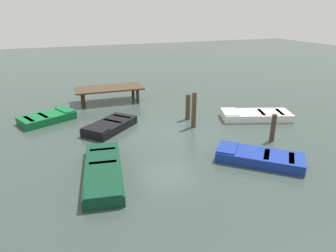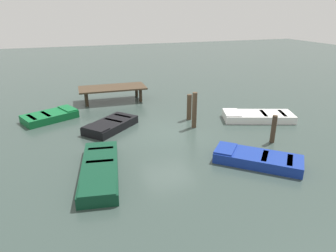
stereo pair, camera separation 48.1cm
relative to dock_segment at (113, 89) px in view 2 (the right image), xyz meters
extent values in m
plane|color=#33423D|center=(1.66, -6.36, -0.83)|extent=(80.00, 80.00, 0.00)
cube|color=#423323|center=(0.00, 0.00, 0.07)|extent=(4.34, 2.06, 0.10)
cylinder|color=#2E2318|center=(1.73, 0.62, -0.41)|extent=(0.20, 0.20, 0.85)
cylinder|color=#2E2318|center=(1.69, -0.73, -0.41)|extent=(0.20, 0.20, 0.85)
cylinder|color=#2E2318|center=(-1.69, 0.73, -0.41)|extent=(0.20, 0.20, 0.85)
cylinder|color=#2E2318|center=(-1.73, -0.62, -0.41)|extent=(0.20, 0.20, 0.85)
cube|color=#0C3823|center=(-2.02, -9.36, -0.63)|extent=(1.93, 4.27, 0.40)
cube|color=maroon|center=(-2.02, -9.36, -0.49)|extent=(1.55, 3.62, 0.04)
cube|color=#0C3823|center=(-2.27, -10.95, -0.40)|extent=(1.29, 1.08, 0.06)
cube|color=maroon|center=(-1.97, -9.06, -0.45)|extent=(1.03, 0.36, 0.04)
cube|color=maroon|center=(-1.79, -7.94, -0.45)|extent=(1.03, 0.36, 0.04)
cube|color=navy|center=(3.96, -10.52, -0.63)|extent=(3.33, 3.16, 0.40)
cube|color=silver|center=(3.96, -10.52, -0.49)|extent=(2.77, 2.62, 0.04)
cube|color=navy|center=(2.99, -9.67, -0.40)|extent=(1.31, 1.35, 0.06)
cube|color=#A4A49F|center=(4.14, -10.69, -0.45)|extent=(0.82, 0.88, 0.04)
cube|color=#A4A49F|center=(4.82, -11.29, -0.45)|extent=(0.82, 0.88, 0.04)
cube|color=#0F602D|center=(-3.88, -2.52, -0.63)|extent=(3.11, 2.47, 0.40)
cube|color=orange|center=(-3.88, -2.52, -0.49)|extent=(2.60, 2.01, 0.04)
cube|color=#0F602D|center=(-2.91, -2.08, -0.40)|extent=(1.10, 1.44, 0.06)
cube|color=#B06E1E|center=(-4.07, -2.61, -0.45)|extent=(0.66, 1.12, 0.04)
cube|color=#B06E1E|center=(-4.76, -2.93, -0.45)|extent=(0.66, 1.12, 0.04)
cube|color=black|center=(-0.92, -4.94, -0.63)|extent=(3.06, 2.94, 0.40)
cube|color=gray|center=(-0.92, -4.94, -0.49)|extent=(2.53, 2.43, 0.04)
cube|color=black|center=(-1.75, -5.69, -0.40)|extent=(1.30, 1.35, 0.06)
cube|color=#776E5D|center=(-0.76, -4.80, -0.45)|extent=(0.87, 0.94, 0.04)
cube|color=#776E5D|center=(-0.18, -4.27, -0.45)|extent=(0.87, 0.94, 0.04)
cube|color=silver|center=(6.93, -6.23, -0.63)|extent=(4.00, 2.62, 0.40)
cube|color=#334772|center=(6.93, -6.23, -0.49)|extent=(3.37, 2.13, 0.04)
cube|color=silver|center=(5.56, -5.75, -0.40)|extent=(1.21, 1.52, 0.06)
cube|color=navy|center=(7.19, -6.32, -0.45)|extent=(0.57, 1.15, 0.04)
cube|color=navy|center=(8.16, -6.66, -0.45)|extent=(0.57, 1.15, 0.04)
cylinder|color=#423323|center=(5.79, -8.99, -0.19)|extent=(0.22, 0.22, 1.29)
cylinder|color=#423323|center=(3.38, -4.91, -0.13)|extent=(0.26, 0.26, 1.41)
cylinder|color=#423323|center=(3.15, -6.11, 0.09)|extent=(0.24, 0.24, 1.85)
camera|label=1|loc=(-3.24, -19.15, 4.86)|focal=32.13mm
camera|label=2|loc=(-2.79, -19.32, 4.86)|focal=32.13mm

